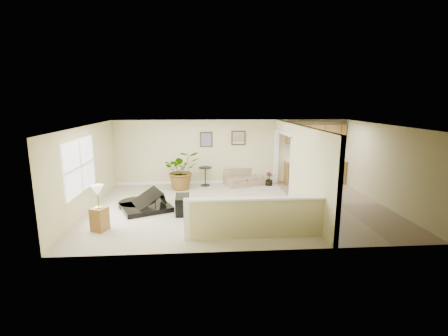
{
  "coord_description": "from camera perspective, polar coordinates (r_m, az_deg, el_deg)",
  "views": [
    {
      "loc": [
        -1.14,
        -9.48,
        3.2
      ],
      "look_at": [
        -0.44,
        0.4,
        1.15
      ],
      "focal_mm": 26.0,
      "sensor_mm": 36.0,
      "label": 1
    }
  ],
  "objects": [
    {
      "name": "accent_table",
      "position": [
        12.44,
        -3.32,
        -1.03
      ],
      "size": [
        0.5,
        0.5,
        0.73
      ],
      "color": "black",
      "rests_on": "floor"
    },
    {
      "name": "right_wall",
      "position": [
        11.2,
        26.27,
        0.45
      ],
      "size": [
        0.04,
        6.0,
        2.5
      ],
      "primitive_type": "cube",
      "color": "beige",
      "rests_on": "floor"
    },
    {
      "name": "wall_mirror",
      "position": [
        12.62,
        2.56,
        5.3
      ],
      "size": [
        0.55,
        0.04,
        0.55
      ],
      "color": "#372114",
      "rests_on": "back_wall"
    },
    {
      "name": "interior_partition",
      "position": [
        10.36,
        12.53,
        0.39
      ],
      "size": [
        0.18,
        5.99,
        2.5
      ],
      "color": "beige",
      "rests_on": "floor"
    },
    {
      "name": "palm_plant",
      "position": [
        12.01,
        -7.43,
        -0.4
      ],
      "size": [
        1.51,
        1.38,
        1.44
      ],
      "color": "black",
      "rests_on": "floor"
    },
    {
      "name": "left_wall",
      "position": [
        10.25,
        -23.09,
        -0.23
      ],
      "size": [
        0.04,
        6.0,
        2.5
      ],
      "primitive_type": "cube",
      "color": "beige",
      "rests_on": "floor"
    },
    {
      "name": "kitchen_vinyl",
      "position": [
        10.89,
        19.49,
        -6.07
      ],
      "size": [
        2.7,
        6.0,
        0.01
      ],
      "primitive_type": "cube",
      "color": "gray",
      "rests_on": "floor"
    },
    {
      "name": "pony_half_wall",
      "position": [
        7.76,
        5.29,
        -8.56
      ],
      "size": [
        3.42,
        0.22,
        1.0
      ],
      "color": "beige",
      "rests_on": "floor"
    },
    {
      "name": "piano",
      "position": [
        10.04,
        -13.7,
        -4.03
      ],
      "size": [
        1.94,
        1.9,
        1.28
      ],
      "rotation": [
        0.0,
        0.0,
        0.42
      ],
      "color": "black",
      "rests_on": "floor"
    },
    {
      "name": "left_window",
      "position": [
        9.74,
        -24.03,
        0.32
      ],
      "size": [
        0.05,
        2.15,
        1.45
      ],
      "primitive_type": "cube",
      "color": "white",
      "rests_on": "left_wall"
    },
    {
      "name": "small_plant",
      "position": [
        12.64,
        7.92,
        -2.08
      ],
      "size": [
        0.38,
        0.38,
        0.51
      ],
      "color": "black",
      "rests_on": "floor"
    },
    {
      "name": "back_wall",
      "position": [
        12.69,
        1.17,
        2.84
      ],
      "size": [
        9.0,
        0.04,
        2.5
      ],
      "primitive_type": "cube",
      "color": "beige",
      "rests_on": "floor"
    },
    {
      "name": "floor",
      "position": [
        10.07,
        2.7,
        -6.84
      ],
      "size": [
        9.0,
        9.0,
        0.0
      ],
      "primitive_type": "plane",
      "color": "#C1B496",
      "rests_on": "ground"
    },
    {
      "name": "front_wall",
      "position": [
        6.87,
        5.71,
        -4.86
      ],
      "size": [
        9.0,
        0.04,
        2.5
      ],
      "primitive_type": "cube",
      "color": "beige",
      "rests_on": "floor"
    },
    {
      "name": "ceiling",
      "position": [
        9.58,
        2.84,
        7.49
      ],
      "size": [
        9.0,
        6.0,
        0.04
      ],
      "primitive_type": "cube",
      "color": "white",
      "rests_on": "back_wall"
    },
    {
      "name": "kitchen_cabinets",
      "position": [
        13.17,
        15.24,
        1.08
      ],
      "size": [
        2.36,
        0.65,
        2.33
      ],
      "color": "brown",
      "rests_on": "floor"
    },
    {
      "name": "loveseat",
      "position": [
        12.62,
        3.4,
        -1.62
      ],
      "size": [
        1.62,
        1.2,
        0.79
      ],
      "rotation": [
        0.0,
        0.0,
        0.33
      ],
      "color": "#96785F",
      "rests_on": "floor"
    },
    {
      "name": "wall_art_left",
      "position": [
        12.54,
        -3.15,
        5.03
      ],
      "size": [
        0.48,
        0.04,
        0.58
      ],
      "color": "#372114",
      "rests_on": "back_wall"
    },
    {
      "name": "lamp_stand",
      "position": [
        8.74,
        -21.13,
        -7.14
      ],
      "size": [
        0.46,
        0.46,
        1.17
      ],
      "color": "brown",
      "rests_on": "floor"
    },
    {
      "name": "piano_bench",
      "position": [
        9.52,
        -7.3,
        -6.4
      ],
      "size": [
        0.42,
        0.79,
        0.52
      ],
      "primitive_type": "cube",
      "rotation": [
        0.0,
        0.0,
        0.03
      ],
      "color": "black",
      "rests_on": "floor"
    }
  ]
}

